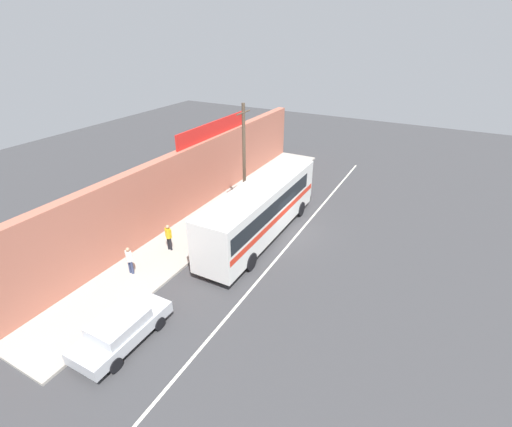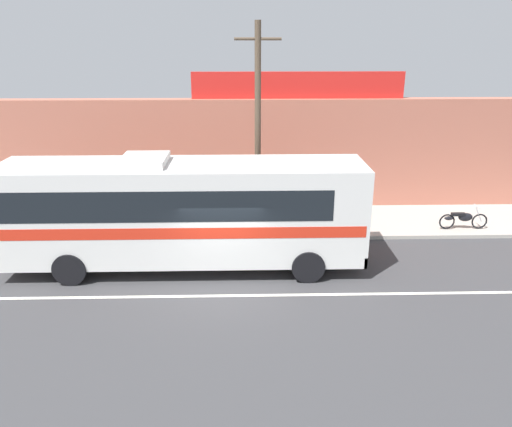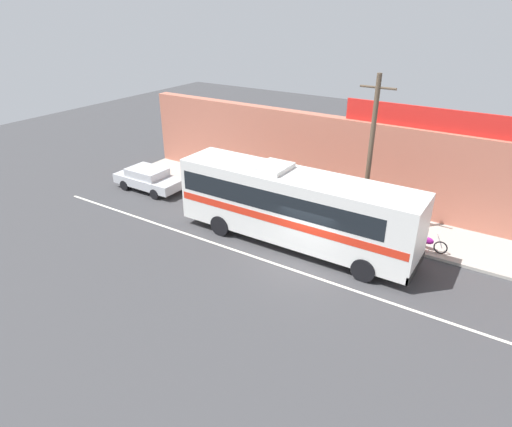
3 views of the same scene
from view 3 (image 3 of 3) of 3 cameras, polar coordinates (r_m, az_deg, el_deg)
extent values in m
plane|color=#3A3A3D|center=(19.97, 6.27, -6.31)|extent=(70.00, 70.00, 0.00)
cube|color=#A8A399|center=(24.16, 11.89, -0.53)|extent=(30.00, 3.60, 0.14)
cube|color=#B26651|center=(25.15, 14.21, 6.08)|extent=(30.00, 0.70, 4.80)
cube|color=red|center=(23.64, 21.91, 11.25)|extent=(8.90, 0.12, 1.10)
cube|color=silver|center=(19.36, 5.18, -7.38)|extent=(30.00, 0.14, 0.01)
cube|color=silver|center=(20.48, 4.96, 0.96)|extent=(11.55, 2.45, 3.10)
cube|color=black|center=(20.45, 3.88, 2.65)|extent=(10.16, 2.47, 0.96)
cube|color=red|center=(20.61, 4.93, 0.20)|extent=(11.31, 2.47, 0.36)
cube|color=black|center=(18.63, 20.77, -1.87)|extent=(0.04, 2.21, 1.40)
cube|color=black|center=(19.50, 19.91, -6.60)|extent=(0.12, 2.45, 0.36)
cube|color=silver|center=(20.36, 2.26, 5.97)|extent=(1.40, 1.72, 0.24)
cylinder|color=black|center=(20.84, 15.88, -4.10)|extent=(1.04, 0.32, 1.04)
cylinder|color=black|center=(18.95, 13.72, -7.04)|extent=(1.04, 0.32, 1.04)
cylinder|color=black|center=(23.59, -1.28, 0.61)|extent=(1.04, 0.32, 1.04)
cylinder|color=black|center=(21.95, -4.59, -1.52)|extent=(1.04, 0.32, 1.04)
cube|color=#B7BABF|center=(27.88, -13.64, 4.16)|extent=(4.39, 1.81, 0.56)
cube|color=#B7BABF|center=(27.77, -13.89, 5.19)|extent=(2.28, 1.63, 0.48)
cube|color=black|center=(27.20, -12.63, 4.81)|extent=(0.21, 1.52, 0.34)
cylinder|color=black|center=(27.70, -10.47, 3.65)|extent=(0.62, 0.20, 0.62)
cylinder|color=black|center=(26.59, -12.94, 2.45)|extent=(0.62, 0.20, 0.62)
cylinder|color=black|center=(29.41, -14.14, 4.61)|extent=(0.62, 0.20, 0.62)
cylinder|color=black|center=(28.36, -16.61, 3.51)|extent=(0.62, 0.20, 0.62)
cylinder|color=brown|center=(21.11, 14.46, 6.79)|extent=(0.22, 0.22, 7.67)
cylinder|color=brown|center=(20.33, 15.48, 15.41)|extent=(1.60, 0.10, 0.10)
torus|color=black|center=(21.78, 22.72, -4.07)|extent=(0.62, 0.06, 0.62)
torus|color=black|center=(21.96, 19.36, -3.22)|extent=(0.62, 0.06, 0.62)
cylinder|color=silver|center=(21.65, 22.65, -3.33)|extent=(0.34, 0.04, 0.65)
cylinder|color=silver|center=(21.52, 22.54, -2.52)|extent=(0.03, 0.56, 0.03)
ellipsoid|color=#991E8C|center=(21.77, 21.28, -3.28)|extent=(0.56, 0.22, 0.34)
cube|color=black|center=(21.76, 20.55, -2.80)|extent=(0.52, 0.20, 0.10)
ellipsoid|color=#991E8C|center=(21.89, 19.56, -2.94)|extent=(0.36, 0.14, 0.16)
torus|color=black|center=(22.23, 18.50, -2.71)|extent=(0.62, 0.06, 0.62)
torus|color=black|center=(22.48, 15.56, -1.95)|extent=(0.62, 0.06, 0.62)
cylinder|color=silver|center=(22.11, 18.41, -1.98)|extent=(0.34, 0.04, 0.65)
cylinder|color=silver|center=(21.99, 18.28, -1.18)|extent=(0.03, 0.56, 0.03)
ellipsoid|color=red|center=(22.25, 17.23, -1.96)|extent=(0.56, 0.22, 0.34)
cube|color=black|center=(22.26, 16.59, -1.51)|extent=(0.52, 0.20, 0.10)
ellipsoid|color=red|center=(22.41, 15.74, -1.67)|extent=(0.36, 0.14, 0.16)
cylinder|color=black|center=(26.20, 1.01, 3.35)|extent=(0.13, 0.13, 0.82)
cylinder|color=black|center=(26.06, 0.80, 3.22)|extent=(0.13, 0.13, 0.82)
cylinder|color=gold|center=(25.86, 0.92, 4.75)|extent=(0.30, 0.30, 0.61)
sphere|color=tan|center=(25.70, 0.93, 5.68)|extent=(0.22, 0.22, 0.22)
cylinder|color=gold|center=(26.01, 1.15, 4.94)|extent=(0.08, 0.08, 0.56)
cylinder|color=gold|center=(25.69, 0.68, 4.68)|extent=(0.08, 0.08, 0.56)
cylinder|color=navy|center=(27.92, -3.61, 4.72)|extent=(0.13, 0.13, 0.79)
cylinder|color=navy|center=(27.78, -3.82, 4.61)|extent=(0.13, 0.13, 0.79)
cylinder|color=white|center=(27.61, -3.76, 6.01)|extent=(0.30, 0.30, 0.59)
sphere|color=tan|center=(27.46, -3.78, 6.86)|extent=(0.21, 0.21, 0.21)
cylinder|color=white|center=(27.75, -3.51, 6.18)|extent=(0.08, 0.08, 0.55)
cylinder|color=white|center=(27.44, -4.00, 5.94)|extent=(0.08, 0.08, 0.55)
camera|label=1|loc=(27.56, -46.23, 22.08)|focal=25.53mm
camera|label=2|loc=(7.44, -40.77, -6.82)|focal=35.05mm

